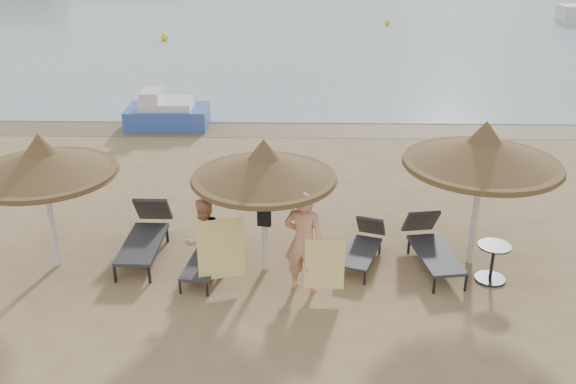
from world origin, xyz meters
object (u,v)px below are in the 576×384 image
Objects in this scene: palapa_left at (42,162)px; pedal_boat at (166,113)px; palapa_center at (264,168)px; side_table at (492,264)px; person_left at (203,233)px; person_right at (304,233)px; lounger_near_left at (207,254)px; lounger_far_right at (431,245)px; lounger_far_left at (146,233)px; palapa_right at (483,152)px; lounger_near_right at (364,245)px.

pedal_boat is at bearing 87.36° from palapa_left.
side_table is (4.04, -0.27, -1.69)m from palapa_center.
person_left is 0.82× the size of person_right.
palapa_center reaches higher than lounger_near_left.
palapa_center reaches higher than lounger_far_right.
lounger_far_left reaches higher than lounger_far_right.
person_left is at bearing -172.04° from palapa_right.
person_right is at bearing -43.79° from palapa_center.
palapa_right reaches higher than lounger_far_right.
palapa_right reaches higher than lounger_near_left.
lounger_far_left is 3.34m from person_right.
lounger_far_left is at bearing -6.42° from person_right.
palapa_left is at bearing -48.37° from person_left.
palapa_center reaches higher than side_table.
palapa_left reaches higher than lounger_near_left.
lounger_near_left is 2.93m from lounger_near_right.
lounger_near_left is at bearing 175.55° from lounger_far_right.
palapa_center is at bearing 176.11° from side_table.
lounger_far_right is at bearing 149.16° from side_table.
lounger_far_left is at bearing 161.29° from lounger_near_left.
lounger_far_right is at bearing -52.52° from pedal_boat.
person_right is 10.08m from pedal_boat.
lounger_near_left is (-1.07, -0.04, -1.69)m from palapa_center.
palapa_left is 1.18× the size of person_right.
palapa_center is 1.30× the size of lounger_far_right.
palapa_right is at bearing 2.12° from palapa_left.
palapa_right is 1.27× the size of person_right.
palapa_center is at bearing 9.72° from lounger_near_left.
side_table is 0.32× the size of person_right.
lounger_near_right is at bearing 153.87° from person_left.
palapa_left is 3.06m from person_left.
lounger_near_right is at bearing -57.93° from pedal_boat.
side_table is at bearing 140.38° from person_left.
lounger_near_left is at bearing -25.70° from lounger_far_left.
person_right is (3.02, -1.25, 0.69)m from lounger_far_left.
side_table is (7.92, -0.34, -1.72)m from palapa_left.
person_left is at bearing -179.32° from side_table.
lounger_far_right is at bearing 2.02° from palapa_left.
lounger_near_left is 2.03m from person_right.
lounger_far_left is 1.24× the size of lounger_near_left.
person_left is (-4.13, -0.64, 0.52)m from lounger_far_right.
palapa_right is 3.46m from person_right.
lounger_far_right is at bearing 12.43° from lounger_near_left.
palapa_right is 1.36× the size of lounger_far_left.
palapa_left is 3.72× the size of side_table.
lounger_near_left is 0.92× the size of person_left.
palapa_right is 4.00× the size of side_table.
person_left reaches higher than lounger_near_right.
lounger_near_left is at bearing -75.42° from pedal_boat.
lounger_near_left is 1.00× the size of lounger_near_right.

